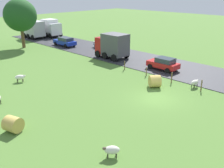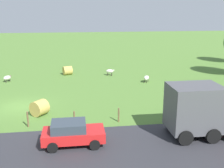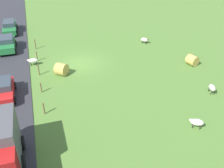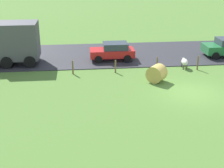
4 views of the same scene
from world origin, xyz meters
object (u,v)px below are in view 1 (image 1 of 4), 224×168
Objects in this scene: tree_1 at (20,15)px; sheep_3 at (20,77)px; truck_2 at (51,28)px; sheep_1 at (195,82)px; truck_1 at (34,29)px; car_3 at (164,63)px; hay_bale_0 at (13,124)px; hay_bale_1 at (155,81)px; car_0 at (105,43)px; car_2 at (65,41)px; sheep_0 at (112,150)px; truck_0 at (113,45)px.

sheep_3 is at bearing -118.90° from tree_1.
truck_2 reaches higher than sheep_3.
truck_1 is at bearing 85.61° from sheep_1.
truck_1 is (14.24, 21.80, 1.31)m from sheep_3.
tree_1 is 2.06× the size of car_3.
hay_bale_0 is 14.08m from hay_bale_1.
sheep_1 is 17.35m from hay_bale_0.
truck_2 is 0.95× the size of car_0.
sheep_3 is 0.28× the size of car_0.
car_3 is (-3.54, -13.88, 0.00)m from car_0.
hay_bale_0 is at bearing 171.92° from hay_bale_1.
hay_bale_0 is 36.54m from truck_1.
car_2 is at bearing 39.08° from sheep_3.
tree_1 is 14.42m from car_0.
truck_2 is 29.65m from car_3.
tree_1 reaches higher than sheep_0.
car_0 reaches higher than car_2.
sheep_1 is 4.00m from hay_bale_1.
car_2 is (-0.14, -10.35, -0.99)m from truck_1.
sheep_1 is 0.94× the size of hay_bale_1.
truck_0 is at bearing 64.59° from hay_bale_1.
hay_bale_1 is 0.16× the size of tree_1.
car_3 reaches higher than car_0.
car_2 reaches higher than sheep_0.
sheep_3 is 18.57m from car_0.
truck_2 is (9.01, 5.39, -3.42)m from tree_1.
car_0 is (3.54, -16.43, -0.99)m from truck_1.
sheep_3 is 0.25× the size of car_2.
hay_bale_1 is (8.78, -11.12, 0.10)m from sheep_3.
sheep_0 is 42.09m from truck_2.
truck_2 is at bearing 49.96° from sheep_3.
hay_bale_1 is 6.05m from car_3.
truck_0 reaches higher than sheep_1.
truck_1 is at bearing 47.89° from tree_1.
car_3 is (-3.34, -29.44, -1.01)m from truck_2.
sheep_3 is at bearing -163.20° from car_0.
sheep_3 is 18.37m from tree_1.
car_3 is (0.14, -19.96, 0.01)m from car_2.
hay_bale_1 is at bearing -103.25° from car_2.
sheep_1 is 30.13m from tree_1.
truck_0 reaches higher than truck_2.
hay_bale_1 is 0.28× the size of car_2.
sheep_1 is at bearing -47.59° from hay_bale_1.
tree_1 reaches higher than car_3.
truck_0 is (16.48, 15.99, 1.40)m from sheep_0.
sheep_0 is 0.27× the size of car_3.
truck_1 reaches higher than hay_bale_1.
tree_1 is 1.74× the size of truck_0.
truck_1 is 1.08× the size of car_0.
car_3 reaches higher than sheep_3.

